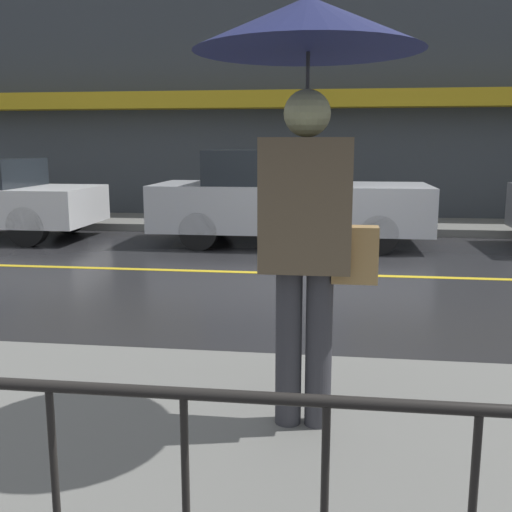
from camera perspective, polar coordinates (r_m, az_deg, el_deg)
name	(u,v)px	position (r m, az deg, el deg)	size (l,w,h in m)	color
ground_plane	(348,275)	(7.91, 8.72, -1.82)	(80.00, 80.00, 0.00)	#262628
sidewalk_near	(367,475)	(3.21, 10.53, -19.78)	(28.00, 2.95, 0.15)	slate
sidewalk_far	(344,225)	(12.23, 8.34, 2.92)	(28.00, 1.84, 0.15)	slate
lane_marking	(348,275)	(7.90, 8.72, -1.79)	(25.20, 0.12, 0.01)	gold
building_storefront	(347,80)	(13.23, 8.64, 16.26)	(28.00, 0.85, 6.08)	#383D42
railing_foreground	(397,505)	(1.84, 13.30, -22.12)	(12.00, 0.04, 0.87)	black
pedestrian	(308,91)	(3.15, 5.01, 15.38)	(1.16, 1.16, 2.26)	#333338
car_silver	(288,198)	(10.14, 3.06, 5.57)	(4.57, 1.73, 1.59)	#B2B5BA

